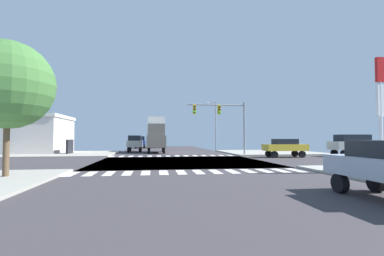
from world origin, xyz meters
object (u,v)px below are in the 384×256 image
object	(u,v)px
street_lamp	(214,121)
sidewalk_tree	(8,85)
sedan_crossing_2	(285,146)
suv_leading_1	(135,142)
box_truck_middle_2	(156,134)
pickup_queued_2	(140,142)
suv_outer_2	(352,143)
pickup_nearside_1	(155,141)
bank_building	(18,134)
traffic_signal_mast	(222,115)

from	to	relation	value
street_lamp	sidewalk_tree	bearing A→B (deg)	-119.06
sedan_crossing_2	suv_leading_1	bearing A→B (deg)	-130.06
sedan_crossing_2	box_truck_middle_2	size ratio (longest dim) A/B	0.60
suv_leading_1	sedan_crossing_2	bearing A→B (deg)	139.94
pickup_queued_2	suv_outer_2	world-z (taller)	pickup_queued_2
street_lamp	pickup_nearside_1	world-z (taller)	street_lamp
pickup_nearside_1	sedan_crossing_2	xyz separation A→B (m)	(13.01, -30.54, -0.17)
box_truck_middle_2	suv_leading_1	bearing A→B (deg)	-39.99
sidewalk_tree	box_truck_middle_2	size ratio (longest dim) A/B	0.92
pickup_nearside_1	bank_building	bearing A→B (deg)	48.44
traffic_signal_mast	sidewalk_tree	distance (m)	21.66
street_lamp	suv_outer_2	bearing A→B (deg)	-59.14
traffic_signal_mast	sedan_crossing_2	size ratio (longest dim) A/B	1.55
sedan_crossing_2	box_truck_middle_2	xyz separation A→B (m)	(-13.01, 10.95, 1.45)
sidewalk_tree	box_truck_middle_2	bearing A→B (deg)	72.61
box_truck_middle_2	suv_outer_2	distance (m)	23.38
traffic_signal_mast	suv_leading_1	distance (m)	14.58
street_lamp	traffic_signal_mast	bearing A→B (deg)	-99.22
sidewalk_tree	suv_leading_1	xyz separation A→B (m)	(4.28, 25.77, -3.11)
sidewalk_tree	box_truck_middle_2	xyz separation A→B (m)	(7.28, 23.25, -1.94)
bank_building	box_truck_middle_2	distance (m)	17.39
traffic_signal_mast	sidewalk_tree	bearing A→B (deg)	-132.45
suv_leading_1	box_truck_middle_2	bearing A→B (deg)	140.01
traffic_signal_mast	sedan_crossing_2	world-z (taller)	traffic_signal_mast
street_lamp	sedan_crossing_2	distance (m)	18.93
traffic_signal_mast	street_lamp	world-z (taller)	street_lamp
pickup_nearside_1	street_lamp	bearing A→B (deg)	128.35
street_lamp	pickup_queued_2	size ratio (longest dim) A/B	1.58
pickup_nearside_1	pickup_queued_2	distance (m)	3.64
traffic_signal_mast	suv_leading_1	xyz separation A→B (m)	(-10.34, 9.79, -3.14)
sidewalk_tree	traffic_signal_mast	bearing A→B (deg)	47.55
bank_building	pickup_queued_2	distance (m)	22.72
street_lamp	suv_leading_1	distance (m)	14.01
pickup_nearside_1	box_truck_middle_2	bearing A→B (deg)	90.00
traffic_signal_mast	box_truck_middle_2	bearing A→B (deg)	135.27
sedan_crossing_2	suv_outer_2	xyz separation A→B (m)	(7.61, 0.00, 0.28)
suv_outer_2	street_lamp	bearing A→B (deg)	-149.14
sidewalk_tree	pickup_nearside_1	size ratio (longest dim) A/B	1.30
bank_building	pickup_nearside_1	distance (m)	26.23
pickup_nearside_1	suv_outer_2	distance (m)	36.85
suv_leading_1	box_truck_middle_2	distance (m)	4.09
street_lamp	pickup_queued_2	world-z (taller)	street_lamp
street_lamp	sedan_crossing_2	bearing A→B (deg)	-79.75
suv_outer_2	pickup_queued_2	bearing A→B (deg)	-140.32
sedan_crossing_2	box_truck_middle_2	distance (m)	17.06
traffic_signal_mast	bank_building	distance (m)	25.85
traffic_signal_mast	pickup_nearside_1	size ratio (longest dim) A/B	1.31
suv_leading_1	suv_outer_2	world-z (taller)	same
sidewalk_tree	suv_outer_2	distance (m)	30.65
bank_building	sidewalk_tree	xyz separation A→B (m)	(10.11, -23.23, 2.06)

